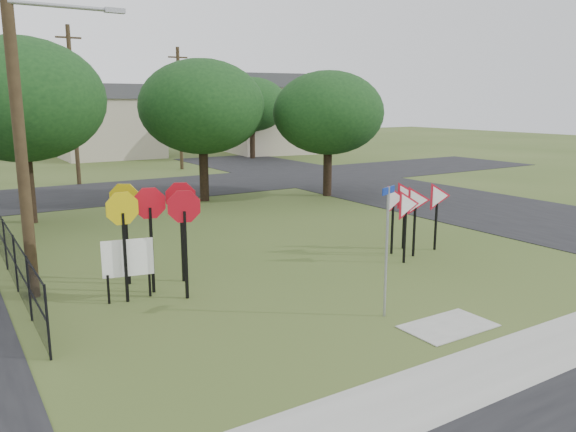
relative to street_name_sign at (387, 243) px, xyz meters
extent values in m
plane|color=#374B1C|center=(0.77, 1.19, -1.71)|extent=(140.00, 140.00, 0.00)
cube|color=gray|center=(0.77, -3.01, -1.70)|extent=(30.00, 1.60, 0.02)
cube|color=black|center=(12.77, 11.19, -1.70)|extent=(8.00, 50.00, 0.02)
cube|color=black|center=(0.77, 21.19, -1.70)|extent=(60.00, 8.00, 0.02)
cube|color=gray|center=(0.77, -1.21, -1.70)|extent=(2.00, 1.20, 0.02)
cylinder|color=#96989E|center=(0.00, 0.00, -0.22)|extent=(0.06, 0.06, 2.98)
cube|color=navy|center=(0.00, 0.00, 1.19)|extent=(0.57, 0.27, 0.16)
cube|color=black|center=(-3.89, 4.40, -0.61)|extent=(0.07, 0.07, 2.21)
cube|color=black|center=(-2.90, 4.84, -0.61)|extent=(0.07, 0.07, 2.21)
cube|color=black|center=(-3.34, 3.51, -0.61)|extent=(0.07, 0.07, 2.21)
cube|color=black|center=(-4.66, 4.06, -0.61)|extent=(0.07, 0.07, 2.21)
cube|color=black|center=(-4.22, 5.39, -0.61)|extent=(0.07, 0.07, 2.21)
cube|color=black|center=(3.42, 2.95, -0.84)|extent=(0.06, 0.06, 1.74)
cube|color=black|center=(4.20, 3.33, -0.84)|extent=(0.06, 0.06, 1.74)
cube|color=black|center=(3.81, 3.91, -0.84)|extent=(0.06, 0.06, 1.74)
cube|color=black|center=(4.58, 4.20, -0.84)|extent=(0.06, 0.06, 1.74)
cube|color=black|center=(5.35, 3.53, -0.84)|extent=(0.06, 0.06, 1.74)
cube|color=black|center=(-5.09, 4.16, -1.35)|extent=(0.05, 0.05, 0.71)
cube|color=black|center=(-4.07, 4.16, -1.35)|extent=(0.05, 0.05, 0.71)
cube|color=white|center=(-4.58, 4.16, -0.64)|extent=(1.21, 0.28, 0.92)
cylinder|color=#3E301C|center=(-6.53, 5.69, 3.29)|extent=(0.28, 0.28, 10.00)
cylinder|color=#96989E|center=(-5.33, 5.59, 5.29)|extent=(2.40, 0.10, 0.10)
cube|color=#96989E|center=(-4.13, 5.59, 5.29)|extent=(0.50, 0.18, 0.12)
cylinder|color=#3E301C|center=(-1.23, 25.19, 2.79)|extent=(0.24, 0.24, 9.00)
cube|color=#3E301C|center=(-1.23, 25.19, 6.59)|extent=(1.40, 0.10, 0.10)
cylinder|color=#3E301C|center=(6.77, 29.19, 2.54)|extent=(0.24, 0.24, 8.50)
cube|color=#3E301C|center=(6.77, 29.19, 6.09)|extent=(1.40, 0.10, 0.10)
cylinder|color=black|center=(-6.83, 1.69, -0.96)|extent=(0.05, 0.05, 1.50)
cylinder|color=black|center=(-6.83, 3.99, -0.96)|extent=(0.05, 0.05, 1.50)
cylinder|color=black|center=(-6.83, 6.29, -0.96)|extent=(0.05, 0.05, 1.50)
cylinder|color=black|center=(-6.83, 8.59, -0.96)|extent=(0.05, 0.05, 1.50)
cube|color=black|center=(-6.83, 7.44, -0.25)|extent=(0.03, 11.50, 0.03)
cube|color=black|center=(-6.83, 7.44, -0.96)|extent=(0.03, 11.50, 0.03)
cube|color=black|center=(-6.83, 7.44, -0.96)|extent=(0.01, 11.50, 1.50)
cube|color=#B8AD94|center=(4.77, 41.19, 0.79)|extent=(8.00, 8.00, 5.00)
cube|color=#424247|center=(4.77, 41.19, 3.89)|extent=(8.40, 8.40, 1.20)
cube|color=#B8AD94|center=(18.77, 37.19, 1.29)|extent=(7.91, 7.91, 6.00)
cube|color=#424247|center=(18.77, 37.19, 4.89)|extent=(8.30, 8.30, 1.20)
cylinder|color=black|center=(-5.23, 15.19, -0.40)|extent=(0.44, 0.44, 2.62)
ellipsoid|color=black|center=(-5.23, 15.19, 3.15)|extent=(6.40, 6.40, 4.80)
cylinder|color=black|center=(2.77, 16.19, -0.49)|extent=(0.44, 0.44, 2.45)
ellipsoid|color=black|center=(2.77, 16.19, 2.84)|extent=(6.00, 6.00, 4.50)
cylinder|color=black|center=(8.77, 14.19, -0.57)|extent=(0.44, 0.44, 2.27)
ellipsoid|color=black|center=(8.77, 14.19, 2.52)|extent=(5.60, 5.60, 4.20)
cylinder|color=black|center=(14.77, 33.19, -0.49)|extent=(0.44, 0.44, 2.45)
ellipsoid|color=black|center=(14.77, 33.19, 2.84)|extent=(6.00, 6.00, 4.50)
camera|label=1|loc=(-8.29, -9.03, 3.09)|focal=35.00mm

